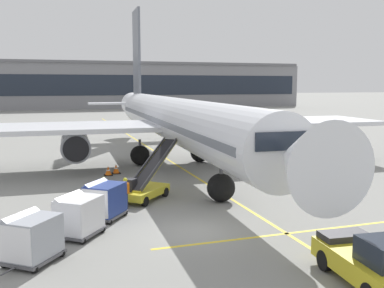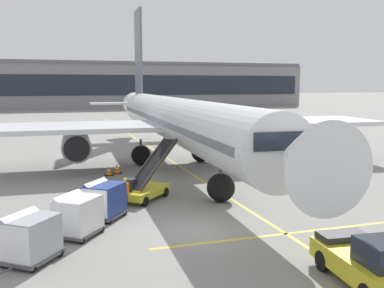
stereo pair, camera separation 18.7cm
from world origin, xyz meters
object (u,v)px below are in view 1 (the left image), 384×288
at_px(belt_loader, 146,184).
at_px(baggage_cart_third, 31,237).
at_px(parked_airplane, 173,120).
at_px(pushback_tug, 372,262).
at_px(baggage_cart_second, 78,215).
at_px(safety_cone_engine_keepout, 116,169).
at_px(baggage_cart_lead, 104,199).
at_px(safety_cone_wingtip, 108,171).
at_px(ground_crew_by_carts, 104,190).
at_px(ground_crew_by_loader, 125,191).

distance_m(belt_loader, baggage_cart_third, 9.99).
relative_size(parked_airplane, baggage_cart_third, 17.51).
bearing_deg(pushback_tug, baggage_cart_second, 138.50).
bearing_deg(safety_cone_engine_keepout, baggage_cart_third, -109.10).
distance_m(baggage_cart_lead, safety_cone_wingtip, 10.84).
distance_m(ground_crew_by_carts, safety_cone_engine_keepout, 9.53).
bearing_deg(safety_cone_engine_keepout, belt_loader, -85.76).
xyz_separation_m(ground_crew_by_loader, safety_cone_engine_keepout, (0.93, 9.87, -0.65)).
relative_size(belt_loader, safety_cone_engine_keepout, 6.41).
relative_size(pushback_tug, ground_crew_by_loader, 2.62).
height_order(parked_airplane, belt_loader, parked_airplane).
bearing_deg(baggage_cart_lead, ground_crew_by_carts, 83.76).
bearing_deg(parked_airplane, baggage_cart_second, -119.38).
distance_m(baggage_cart_second, ground_crew_by_carts, 4.59).
relative_size(ground_crew_by_loader, safety_cone_wingtip, 2.46).
bearing_deg(pushback_tug, baggage_cart_third, 152.90).
relative_size(baggage_cart_second, baggage_cart_third, 1.00).
bearing_deg(baggage_cart_second, baggage_cart_lead, 58.31).
bearing_deg(ground_crew_by_loader, baggage_cart_third, -126.95).
xyz_separation_m(baggage_cart_third, safety_cone_wingtip, (4.88, 15.47, -0.66)).
height_order(ground_crew_by_loader, safety_cone_wingtip, ground_crew_by_loader).
bearing_deg(parked_airplane, baggage_cart_third, -120.59).
height_order(baggage_cart_lead, ground_crew_by_carts, baggage_cart_lead).
distance_m(baggage_cart_second, ground_crew_by_loader, 4.60).
xyz_separation_m(parked_airplane, ground_crew_by_carts, (-7.10, -11.25, -2.86)).
xyz_separation_m(baggage_cart_lead, pushback_tug, (7.70, -10.40, -0.17)).
distance_m(belt_loader, pushback_tug, 14.36).
bearing_deg(pushback_tug, safety_cone_engine_keepout, 104.17).
bearing_deg(baggage_cart_third, baggage_cart_lead, 55.17).
height_order(pushback_tug, ground_crew_by_carts, pushback_tug).
height_order(ground_crew_by_loader, safety_cone_engine_keepout, ground_crew_by_loader).
height_order(belt_loader, safety_cone_engine_keepout, belt_loader).
distance_m(baggage_cart_second, baggage_cart_third, 3.08).
xyz_separation_m(pushback_tug, safety_cone_engine_keepout, (-5.47, 21.65, -0.48)).
distance_m(belt_loader, safety_cone_engine_keepout, 8.18).
distance_m(baggage_cart_lead, baggage_cart_third, 5.80).
xyz_separation_m(pushback_tug, safety_cone_wingtip, (-6.13, 21.10, -0.48)).
relative_size(parked_airplane, baggage_cart_lead, 17.51).
relative_size(parked_airplane, pushback_tug, 10.15).
distance_m(baggage_cart_third, ground_crew_by_loader, 7.69).
bearing_deg(ground_crew_by_loader, ground_crew_by_carts, 151.94).
bearing_deg(pushback_tug, parked_airplane, 90.93).
bearing_deg(pushback_tug, ground_crew_by_carts, 121.19).
bearing_deg(baggage_cart_third, ground_crew_by_loader, 53.05).
height_order(belt_loader, ground_crew_by_carts, belt_loader).
xyz_separation_m(parked_airplane, pushback_tug, (0.38, -23.61, -3.03)).
distance_m(parked_airplane, baggage_cart_second, 18.06).
bearing_deg(ground_crew_by_carts, baggage_cart_third, -117.69).
relative_size(baggage_cart_lead, ground_crew_by_carts, 1.52).
relative_size(baggage_cart_lead, baggage_cart_second, 1.00).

